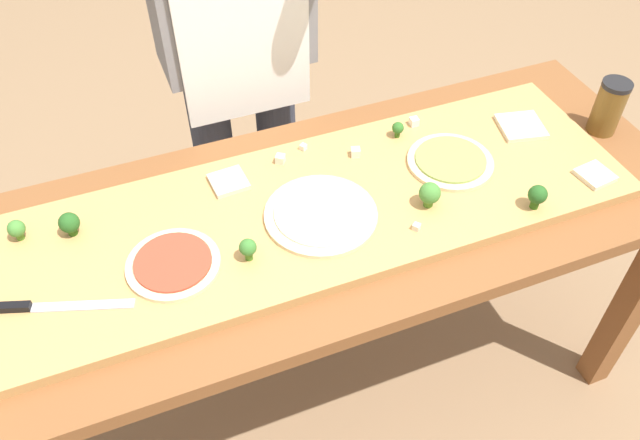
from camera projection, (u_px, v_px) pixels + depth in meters
The scene contains 23 objects.
ground_plane at pixel (322, 385), 2.08m from camera, with size 8.00×8.00×0.00m, color #896B4C.
prep_table at pixel (323, 243), 1.59m from camera, with size 1.79×0.68×0.80m.
cutting_board at pixel (305, 213), 1.48m from camera, with size 1.55×0.47×0.03m, color tan.
chefs_knife at pixel (32, 307), 1.27m from camera, with size 0.30×0.12×0.02m.
pizza_whole_pesto_green at pixel (450, 161), 1.58m from camera, with size 0.21×0.21×0.02m.
pizza_whole_white_garlic at pixel (321, 214), 1.45m from camera, with size 0.26×0.26×0.02m.
pizza_whole_tomato_red at pixel (173, 264), 1.35m from camera, with size 0.20×0.20×0.02m.
pizza_slice_far_left at pixel (595, 175), 1.54m from camera, with size 0.08×0.08×0.01m, color beige.
pizza_slice_near_right at pixel (521, 126), 1.67m from camera, with size 0.11×0.11×0.01m, color beige.
pizza_slice_far_right at pixel (229, 182), 1.53m from camera, with size 0.08×0.08×0.01m, color beige.
broccoli_floret_back_mid at pixel (248, 248), 1.34m from camera, with size 0.04×0.04×0.05m.
broccoli_floret_center_left at pixel (398, 128), 1.63m from camera, with size 0.03×0.03×0.04m.
broccoli_floret_back_right at pixel (17, 229), 1.39m from camera, with size 0.04×0.04×0.05m.
broccoli_floret_back_left at pixel (430, 194), 1.45m from camera, with size 0.05×0.05×0.06m.
broccoli_floret_front_right at pixel (69, 223), 1.39m from camera, with size 0.05×0.05×0.06m.
broccoli_floret_front_left at pixel (537, 195), 1.45m from camera, with size 0.04×0.04×0.06m.
cheese_crumble_a at pixel (414, 122), 1.68m from camera, with size 0.02×0.02×0.02m, color white.
cheese_crumble_b at pixel (280, 159), 1.58m from camera, with size 0.02×0.02×0.02m, color silver.
cheese_crumble_c at pixel (356, 152), 1.59m from camera, with size 0.02×0.02×0.02m, color silver.
cheese_crumble_d at pixel (303, 147), 1.61m from camera, with size 0.01×0.01×0.01m, color white.
cheese_crumble_e at pixel (416, 227), 1.42m from camera, with size 0.02×0.02×0.02m, color silver.
sauce_jar at pixel (609, 107), 1.66m from camera, with size 0.08×0.08×0.15m.
cook_center at pixel (234, 27), 1.69m from camera, with size 0.54×0.39×1.67m.
Camera 1 is at (-0.40, -0.98, 1.87)m, focal length 36.25 mm.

